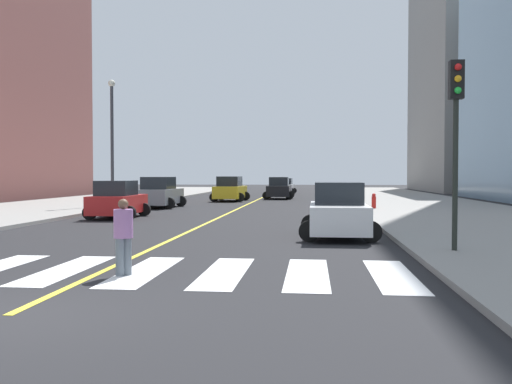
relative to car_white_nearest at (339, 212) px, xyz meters
The scene contains 15 objects.
ground_plane 12.47m from the car_white_nearest, 116.23° to the right, with size 220.00×220.00×0.00m, color black.
sidewalk_kerb_east 11.13m from the car_white_nearest, 52.84° to the left, with size 10.00×120.00×0.15m, color gray.
crosswalk_paint 9.07m from the car_white_nearest, 127.53° to the right, with size 13.50×4.00×0.01m.
lane_divider_paint 29.37m from the car_white_nearest, 100.79° to the left, with size 0.16×80.00×0.01m, color yellow.
parking_garage_concrete 62.19m from the car_white_nearest, 68.06° to the left, with size 18.00×24.00×30.06m, color gray.
car_white_nearest is the anchor object (origin of this frame).
car_gray_second 19.29m from the car_white_nearest, 123.71° to the left, with size 2.87×4.52×2.00m.
car_black_third 30.19m from the car_white_nearest, 97.23° to the left, with size 2.69×4.31×1.92m.
car_yellow_fourth 26.42m from the car_white_nearest, 106.42° to the left, with size 2.93×4.56×2.00m.
car_silver_fifth 43.46m from the car_white_nearest, 95.12° to the left, with size 2.55×3.97×1.74m.
car_red_sixth 12.88m from the car_white_nearest, 144.26° to the left, with size 2.63×4.17×1.85m.
traffic_light_near_corner 5.68m from the car_white_nearest, 55.21° to the right, with size 0.36×0.41×4.96m.
pedestrian_crossing 9.14m from the car_white_nearest, 122.13° to the right, with size 0.40×0.40×1.63m.
fire_hydrant 14.58m from the car_white_nearest, 79.14° to the left, with size 0.26×0.26×0.89m.
street_lamp 20.91m from the car_white_nearest, 131.46° to the left, with size 0.44×0.44×8.02m.
Camera 1 is at (4.59, -7.97, 2.14)m, focal length 39.14 mm.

